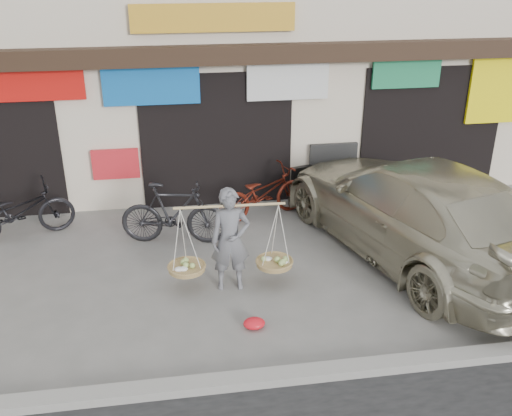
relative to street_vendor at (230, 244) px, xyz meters
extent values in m
plane|color=slate|center=(0.11, -0.22, -0.76)|extent=(70.00, 70.00, 0.00)
cube|color=gray|center=(0.11, -2.22, -0.70)|extent=(70.00, 0.25, 0.12)
cube|color=beige|center=(0.11, 6.28, 2.74)|extent=(14.00, 6.00, 7.00)
cube|color=black|center=(0.11, 3.13, 2.29)|extent=(14.00, 0.35, 0.35)
cube|color=black|center=(0.11, 3.53, 0.59)|extent=(3.00, 0.60, 2.70)
cube|color=black|center=(4.61, 3.53, 0.59)|extent=(3.00, 0.60, 2.70)
cube|color=red|center=(-3.09, 3.20, 1.84)|extent=(1.60, 0.08, 0.60)
cube|color=#105DAE|center=(-1.09, 3.20, 1.74)|extent=(1.80, 0.08, 0.70)
cube|color=silver|center=(1.51, 3.20, 1.74)|extent=(1.60, 0.08, 0.70)
cube|color=#1C7B4D|center=(3.91, 3.20, 1.84)|extent=(1.40, 0.08, 0.60)
cube|color=#FCE70A|center=(5.91, 3.20, 1.44)|extent=(1.20, 0.08, 1.40)
cube|color=red|center=(-1.89, 3.20, 0.24)|extent=(0.90, 0.08, 0.60)
cube|color=#252525|center=(2.51, 3.20, 0.14)|extent=(1.00, 0.08, 0.60)
cube|color=gold|center=(0.11, 3.20, 2.94)|extent=(3.00, 0.08, 0.50)
imported|color=slate|center=(0.00, 0.00, 0.06)|extent=(0.62, 0.42, 1.65)
cylinder|color=tan|center=(0.00, 0.00, 0.63)|extent=(1.65, 0.10, 0.04)
cylinder|color=#9F814B|center=(-0.68, 0.03, -0.38)|extent=(0.56, 0.56, 0.07)
ellipsoid|color=#A5BF66|center=(-0.68, 0.03, -0.32)|extent=(0.39, 0.39, 0.10)
cylinder|color=#9F814B|center=(0.68, -0.03, -0.38)|extent=(0.56, 0.56, 0.07)
ellipsoid|color=#A5BF66|center=(0.68, -0.03, -0.32)|extent=(0.39, 0.39, 0.10)
imported|color=black|center=(-3.59, 2.27, -0.25)|extent=(2.07, 1.29, 1.03)
imported|color=black|center=(-0.82, 1.64, -0.19)|extent=(1.97, 0.90, 1.15)
imported|color=#581A0F|center=(0.91, 2.48, -0.25)|extent=(2.03, 1.30, 1.01)
imported|color=#B3AC90|center=(3.19, 0.65, 0.07)|extent=(3.84, 6.17, 1.67)
cube|color=black|center=(2.43, 3.27, -0.21)|extent=(1.66, 0.57, 0.45)
cube|color=silver|center=(2.41, 3.34, -0.31)|extent=(0.44, 0.14, 0.12)
ellipsoid|color=red|center=(0.19, -1.11, -0.69)|extent=(0.31, 0.25, 0.14)
camera|label=1|loc=(-0.79, -7.60, 4.04)|focal=40.00mm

